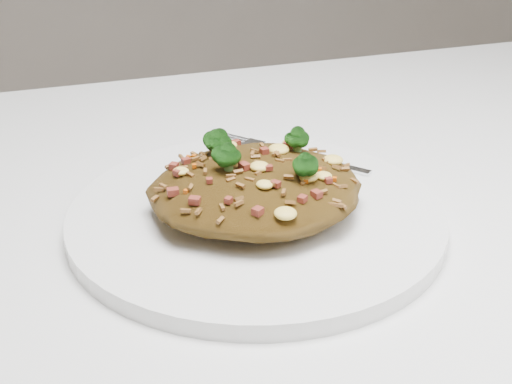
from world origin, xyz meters
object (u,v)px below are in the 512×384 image
plate (256,216)px  fried_rice (256,179)px  fork (296,155)px  dining_table (303,306)px

plate → fried_rice: 0.03m
fried_rice → fork: (0.07, 0.08, -0.02)m
plate → fork: bearing=51.3°
dining_table → fried_rice: 0.14m
plate → fork: 0.11m
fried_rice → fork: size_ratio=1.25×
plate → fork: size_ratio=2.23×
plate → fork: (0.07, 0.08, 0.01)m
plate → fork: fork is taller
dining_table → fork: (0.02, 0.08, 0.11)m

